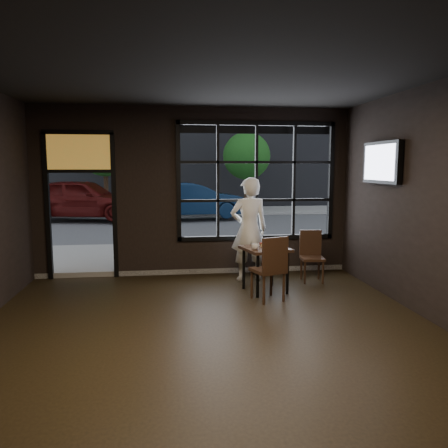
{
  "coord_description": "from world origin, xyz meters",
  "views": [
    {
      "loc": [
        -0.51,
        -4.82,
        2.09
      ],
      "look_at": [
        0.4,
        2.2,
        1.15
      ],
      "focal_mm": 35.0,
      "sensor_mm": 36.0,
      "label": 1
    }
  ],
  "objects": [
    {
      "name": "stained_transom",
      "position": [
        -2.1,
        3.5,
        2.35
      ],
      "size": [
        1.2,
        0.06,
        0.7
      ],
      "primitive_type": "cube",
      "color": "orange",
      "rests_on": "ground"
    },
    {
      "name": "cup",
      "position": [
        0.88,
        1.99,
        0.8
      ],
      "size": [
        0.16,
        0.16,
        0.1
      ],
      "primitive_type": "imported",
      "rotation": [
        0.0,
        0.0,
        0.39
      ],
      "color": "silver",
      "rests_on": "cafe_table"
    },
    {
      "name": "tv",
      "position": [
        2.93,
        1.89,
        2.15
      ],
      "size": [
        0.13,
        1.15,
        0.67
      ],
      "primitive_type": "cube",
      "color": "black",
      "rests_on": "wall_right"
    },
    {
      "name": "building_across",
      "position": [
        0.0,
        23.0,
        7.5
      ],
      "size": [
        28.0,
        12.0,
        15.0
      ],
      "primitive_type": "cube",
      "color": "#5B5956",
      "rests_on": "ground"
    },
    {
      "name": "chair_near",
      "position": [
        1.02,
        1.69,
        0.52
      ],
      "size": [
        0.57,
        0.57,
        1.03
      ],
      "primitive_type": "cube",
      "rotation": [
        0.0,
        0.0,
        3.48
      ],
      "color": "black",
      "rests_on": "floor"
    },
    {
      "name": "hotdog",
      "position": [
        1.11,
        2.26,
        0.78
      ],
      "size": [
        0.21,
        0.11,
        0.06
      ],
      "primitive_type": null,
      "rotation": [
        0.0,
        0.0,
        0.17
      ],
      "color": "tan",
      "rests_on": "cafe_table"
    },
    {
      "name": "man",
      "position": [
        0.96,
        2.93,
        0.95
      ],
      "size": [
        0.72,
        0.5,
        1.89
      ],
      "primitive_type": "imported",
      "rotation": [
        0.0,
        0.0,
        3.21
      ],
      "color": "white",
      "rests_on": "floor"
    },
    {
      "name": "navy_car",
      "position": [
        0.47,
        12.09,
        0.78
      ],
      "size": [
        4.26,
        1.97,
        1.35
      ],
      "primitive_type": "imported",
      "rotation": [
        0.0,
        0.0,
        1.7
      ],
      "color": "#0B1E38",
      "rests_on": "street_asphalt"
    },
    {
      "name": "window_frame",
      "position": [
        1.2,
        3.5,
        1.8
      ],
      "size": [
        3.06,
        0.12,
        2.28
      ],
      "primitive_type": "cube",
      "color": "black",
      "rests_on": "ground"
    },
    {
      "name": "tree_left",
      "position": [
        -3.15,
        14.69,
        2.8
      ],
      "size": [
        2.33,
        2.33,
        3.98
      ],
      "color": "#332114",
      "rests_on": "street_asphalt"
    },
    {
      "name": "tree_right",
      "position": [
        3.01,
        14.54,
        2.54
      ],
      "size": [
        2.11,
        2.11,
        3.6
      ],
      "color": "#332114",
      "rests_on": "street_asphalt"
    },
    {
      "name": "maroon_car",
      "position": [
        -3.72,
        12.3,
        0.86
      ],
      "size": [
        4.77,
        2.7,
        1.53
      ],
      "primitive_type": "imported",
      "rotation": [
        0.0,
        0.0,
        1.36
      ],
      "color": "#460B09",
      "rests_on": "street_asphalt"
    },
    {
      "name": "floor",
      "position": [
        0.0,
        0.0,
        -0.01
      ],
      "size": [
        6.0,
        7.0,
        0.02
      ],
      "primitive_type": "cube",
      "color": "black",
      "rests_on": "ground"
    },
    {
      "name": "street_asphalt",
      "position": [
        0.0,
        24.0,
        -0.02
      ],
      "size": [
        60.0,
        41.0,
        0.04
      ],
      "primitive_type": "cube",
      "color": "#545456",
      "rests_on": "ground"
    },
    {
      "name": "ceiling",
      "position": [
        0.0,
        0.0,
        3.21
      ],
      "size": [
        6.0,
        7.0,
        0.02
      ],
      "primitive_type": "cube",
      "color": "black",
      "rests_on": "ground"
    },
    {
      "name": "chair_window",
      "position": [
        2.08,
        2.66,
        0.46
      ],
      "size": [
        0.44,
        0.44,
        0.93
      ],
      "primitive_type": "cube",
      "rotation": [
        0.0,
        0.0,
        -0.11
      ],
      "color": "black",
      "rests_on": "floor"
    },
    {
      "name": "cafe_table",
      "position": [
        1.09,
        2.16,
        0.38
      ],
      "size": [
        0.85,
        0.85,
        0.76
      ],
      "primitive_type": "cube",
      "rotation": [
        0.0,
        0.0,
        0.25
      ],
      "color": "black",
      "rests_on": "floor"
    }
  ]
}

